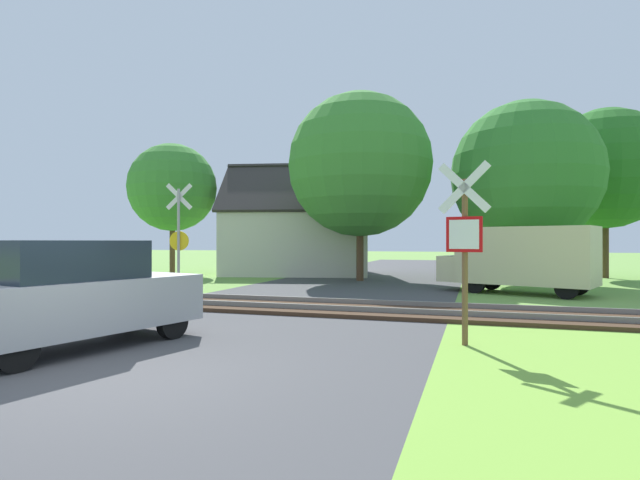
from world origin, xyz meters
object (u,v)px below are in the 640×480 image
object	(u,v)px
tree_center	(360,165)
mail_truck	(520,257)
stop_sign_near	(465,241)
parked_car	(76,294)
tree_left	(172,188)
tree_far	(606,169)
house	(299,239)
tree_right	(526,174)
crossing_sign_far	(179,233)

from	to	relation	value
tree_center	mail_truck	bearing A→B (deg)	-30.73
stop_sign_near	parked_car	xyz separation A→B (m)	(-6.09, -2.17, -0.87)
tree_left	mail_truck	size ratio (longest dim) A/B	1.33
tree_far	tree_center	distance (m)	12.00
tree_left	parked_car	distance (m)	19.29
tree_far	mail_truck	distance (m)	10.72
mail_truck	tree_left	bearing A→B (deg)	94.75
house	tree_right	distance (m)	11.76
tree_center	tree_left	bearing A→B (deg)	172.93
tree_left	tree_right	bearing A→B (deg)	-3.10
parked_car	tree_far	bearing A→B (deg)	73.20
stop_sign_near	tree_far	xyz separation A→B (m)	(6.08, 18.08, 3.47)
crossing_sign_far	house	xyz separation A→B (m)	(0.19, 11.00, -0.15)
crossing_sign_far	mail_truck	xyz separation A→B (m)	(10.72, 3.80, -0.79)
tree_far	tree_left	world-z (taller)	tree_far
tree_center	parked_car	bearing A→B (deg)	-94.88
crossing_sign_far	tree_far	distance (m)	20.06
mail_truck	house	bearing A→B (deg)	77.14
stop_sign_near	mail_truck	xyz separation A→B (m)	(1.59, 9.20, -0.53)
crossing_sign_far	parked_car	world-z (taller)	crossing_sign_far
tree_left	parked_car	world-z (taller)	tree_left
tree_left	tree_far	bearing A→B (deg)	9.97
crossing_sign_far	house	world-z (taller)	house
tree_right	parked_car	xyz separation A→B (m)	(-8.21, -15.53, -3.62)
tree_right	tree_left	world-z (taller)	tree_right
house	mail_truck	distance (m)	12.76
tree_center	parked_car	size ratio (longest dim) A/B	1.96
stop_sign_near	tree_far	size ratio (longest dim) A/B	0.38
tree_far	mail_truck	xyz separation A→B (m)	(-4.49, -8.88, -4.00)
stop_sign_near	crossing_sign_far	size ratio (longest dim) A/B	0.85
tree_center	mail_truck	distance (m)	8.41
stop_sign_near	mail_truck	world-z (taller)	stop_sign_near
mail_truck	tree_right	bearing A→B (deg)	14.25
tree_center	parked_car	world-z (taller)	tree_center
stop_sign_near	mail_truck	distance (m)	9.35
stop_sign_near	parked_car	distance (m)	6.52
stop_sign_near	tree_right	world-z (taller)	tree_right
house	tree_far	xyz separation A→B (m)	(15.01, 1.68, 3.35)
stop_sign_near	tree_right	xyz separation A→B (m)	(2.12, 13.36, 2.75)
tree_right	parked_car	size ratio (longest dim) A/B	1.76
tree_right	tree_center	distance (m)	6.95
crossing_sign_far	tree_right	world-z (taller)	tree_right
crossing_sign_far	tree_right	bearing A→B (deg)	19.96
tree_far	tree_center	bearing A→B (deg)	-154.93
stop_sign_near	tree_right	bearing A→B (deg)	-89.97
tree_right	stop_sign_near	bearing A→B (deg)	-99.02
mail_truck	tree_center	bearing A→B (deg)	80.77
stop_sign_near	tree_center	world-z (taller)	tree_center
tree_right	tree_far	bearing A→B (deg)	50.01
house	parked_car	bearing A→B (deg)	-93.21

